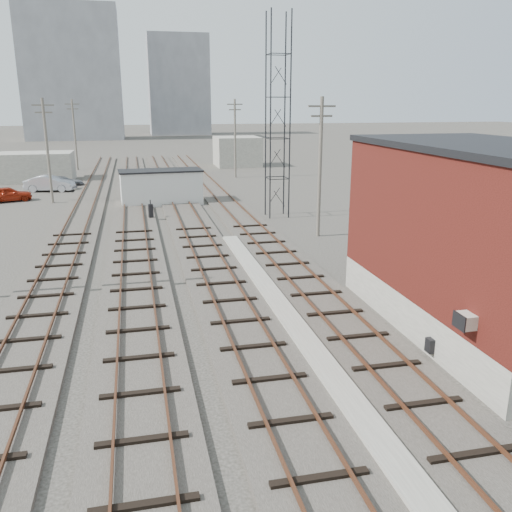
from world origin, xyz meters
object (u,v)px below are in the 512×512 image
object	(u,v)px
car_red	(8,194)
car_grey	(63,182)
switch_stand	(151,211)
site_trailer	(161,187)
car_silver	(50,183)

from	to	relation	value
car_red	car_grey	bearing A→B (deg)	-45.82
switch_stand	car_red	xyz separation A→B (m)	(-12.26, 10.87, 0.01)
switch_stand	site_trailer	world-z (taller)	site_trailer
car_red	switch_stand	bearing A→B (deg)	-150.12
car_grey	site_trailer	bearing A→B (deg)	-153.47
car_silver	car_grey	bearing A→B (deg)	-14.27
switch_stand	car_red	distance (m)	16.39
switch_stand	car_silver	bearing A→B (deg)	109.29
site_trailer	car_silver	bearing A→B (deg)	134.61
site_trailer	car_grey	world-z (taller)	site_trailer
site_trailer	car_red	world-z (taller)	site_trailer
switch_stand	site_trailer	size ratio (longest dim) A/B	0.20
car_silver	car_grey	xyz separation A→B (m)	(1.01, 2.26, -0.19)
switch_stand	car_grey	world-z (taller)	switch_stand
switch_stand	car_silver	xyz separation A→B (m)	(-9.38, 16.18, 0.11)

